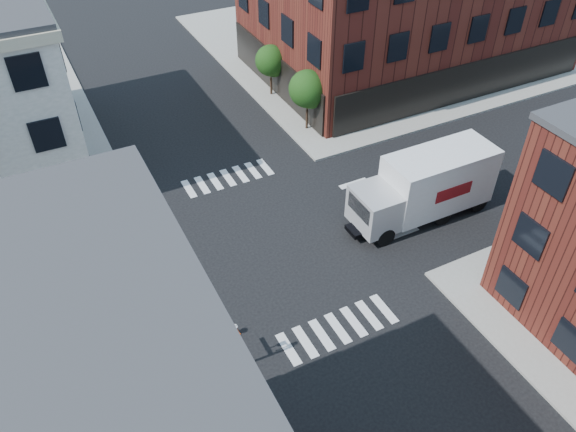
# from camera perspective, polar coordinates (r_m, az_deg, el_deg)

# --- Properties ---
(ground) EXTENTS (120.00, 120.00, 0.00)m
(ground) POSITION_cam_1_polar(r_m,az_deg,el_deg) (32.07, -1.35, -2.64)
(ground) COLOR black
(ground) RESTS_ON ground
(sidewalk_ne) EXTENTS (30.00, 30.00, 0.15)m
(sidewalk_ne) POSITION_cam_1_polar(r_m,az_deg,el_deg) (56.84, 8.89, 17.04)
(sidewalk_ne) COLOR gray
(sidewalk_ne) RESTS_ON ground
(tree_near) EXTENTS (2.69, 2.69, 4.49)m
(tree_near) POSITION_cam_1_polar(r_m,az_deg,el_deg) (40.48, 2.09, 12.61)
(tree_near) COLOR black
(tree_near) RESTS_ON ground
(tree_far) EXTENTS (2.43, 2.43, 4.07)m
(tree_far) POSITION_cam_1_polar(r_m,az_deg,el_deg) (45.41, -1.68, 15.37)
(tree_far) COLOR black
(tree_far) RESTS_ON ground
(signal_pole) EXTENTS (1.29, 1.24, 4.60)m
(signal_pole) POSITION_cam_1_polar(r_m,az_deg,el_deg) (24.10, -9.04, -12.06)
(signal_pole) COLOR black
(signal_pole) RESTS_ON ground
(box_truck) EXTENTS (9.15, 2.92, 4.12)m
(box_truck) POSITION_cam_1_polar(r_m,az_deg,el_deg) (33.58, 13.88, 2.99)
(box_truck) COLOR silver
(box_truck) RESTS_ON ground
(traffic_cone) EXTENTS (0.45, 0.45, 0.75)m
(traffic_cone) POSITION_cam_1_polar(r_m,az_deg,el_deg) (27.41, -5.44, -11.33)
(traffic_cone) COLOR red
(traffic_cone) RESTS_ON ground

